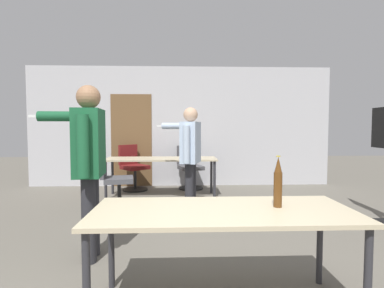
{
  "coord_description": "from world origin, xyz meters",
  "views": [
    {
      "loc": [
        -0.01,
        -1.5,
        1.32
      ],
      "look_at": [
        0.14,
        2.4,
        1.1
      ],
      "focal_mm": 28.0,
      "sensor_mm": 36.0,
      "label": 1
    }
  ],
  "objects_px": {
    "office_chair_near_pushed": "(133,169)",
    "person_right_polo": "(190,150)",
    "office_chair_far_right": "(190,169)",
    "beer_bottle": "(278,183)",
    "person_left_plaid": "(88,155)",
    "office_chair_side_rolled": "(114,182)"
  },
  "relations": [
    {
      "from": "office_chair_near_pushed",
      "to": "beer_bottle",
      "type": "height_order",
      "value": "beer_bottle"
    },
    {
      "from": "office_chair_near_pushed",
      "to": "beer_bottle",
      "type": "distance_m",
      "value": 4.52
    },
    {
      "from": "person_left_plaid",
      "to": "beer_bottle",
      "type": "bearing_deg",
      "value": -122.7
    },
    {
      "from": "person_left_plaid",
      "to": "person_right_polo",
      "type": "xyz_separation_m",
      "value": [
        1.05,
        1.51,
        -0.07
      ]
    },
    {
      "from": "person_right_polo",
      "to": "office_chair_far_right",
      "type": "xyz_separation_m",
      "value": [
        0.06,
        1.92,
        -0.55
      ]
    },
    {
      "from": "office_chair_far_right",
      "to": "office_chair_side_rolled",
      "type": "relative_size",
      "value": 1.01
    },
    {
      "from": "person_left_plaid",
      "to": "person_right_polo",
      "type": "height_order",
      "value": "person_left_plaid"
    },
    {
      "from": "office_chair_far_right",
      "to": "office_chair_near_pushed",
      "type": "bearing_deg",
      "value": -13.41
    },
    {
      "from": "person_left_plaid",
      "to": "office_chair_far_right",
      "type": "height_order",
      "value": "person_left_plaid"
    },
    {
      "from": "person_right_polo",
      "to": "office_chair_side_rolled",
      "type": "height_order",
      "value": "person_right_polo"
    },
    {
      "from": "office_chair_near_pushed",
      "to": "beer_bottle",
      "type": "relative_size",
      "value": 2.5
    },
    {
      "from": "office_chair_far_right",
      "to": "office_chair_near_pushed",
      "type": "xyz_separation_m",
      "value": [
        -1.2,
        -0.12,
        0.02
      ]
    },
    {
      "from": "office_chair_far_right",
      "to": "office_chair_near_pushed",
      "type": "relative_size",
      "value": 0.97
    },
    {
      "from": "office_chair_far_right",
      "to": "beer_bottle",
      "type": "xyz_separation_m",
      "value": [
        0.52,
        -4.28,
        0.49
      ]
    },
    {
      "from": "office_chair_far_right",
      "to": "person_right_polo",
      "type": "bearing_deg",
      "value": 69.29
    },
    {
      "from": "person_left_plaid",
      "to": "beer_bottle",
      "type": "height_order",
      "value": "person_left_plaid"
    },
    {
      "from": "office_chair_far_right",
      "to": "office_chair_side_rolled",
      "type": "distance_m",
      "value": 1.95
    },
    {
      "from": "office_chair_near_pushed",
      "to": "person_right_polo",
      "type": "bearing_deg",
      "value": 80.15
    },
    {
      "from": "office_chair_far_right",
      "to": "office_chair_side_rolled",
      "type": "bearing_deg",
      "value": 29.3
    },
    {
      "from": "office_chair_side_rolled",
      "to": "office_chair_near_pushed",
      "type": "height_order",
      "value": "office_chair_near_pushed"
    },
    {
      "from": "beer_bottle",
      "to": "person_right_polo",
      "type": "bearing_deg",
      "value": 103.67
    },
    {
      "from": "beer_bottle",
      "to": "office_chair_side_rolled",
      "type": "bearing_deg",
      "value": 122.67
    }
  ]
}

